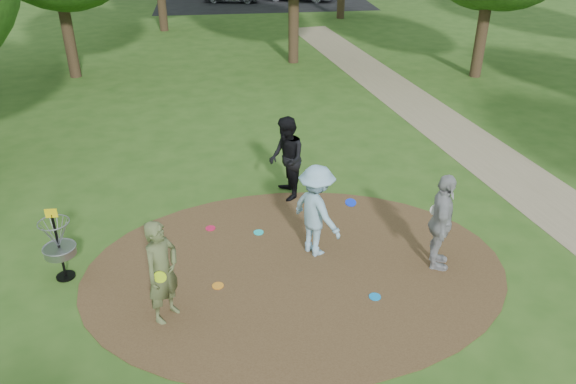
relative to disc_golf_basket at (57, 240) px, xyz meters
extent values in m
plane|color=#2D5119|center=(4.50, -0.30, -0.87)|extent=(100.00, 100.00, 0.00)
cylinder|color=#47301C|center=(4.50, -0.30, -0.86)|extent=(8.40, 8.40, 0.02)
cube|color=#8C7A5B|center=(11.00, 1.70, -0.87)|extent=(7.55, 39.89, 0.01)
cube|color=black|center=(6.50, 29.70, -0.87)|extent=(14.00, 8.00, 0.01)
imported|color=#566037|center=(2.05, -1.42, 0.10)|extent=(0.80, 0.85, 1.95)
cylinder|color=#C4F21A|center=(2.03, -1.63, 0.15)|extent=(0.22, 0.06, 0.22)
imported|color=#8EBBD4|center=(4.99, 0.23, 0.11)|extent=(1.30, 1.47, 1.98)
cylinder|color=#0D2EEA|center=(5.68, 0.20, 0.28)|extent=(0.22, 0.22, 0.08)
imported|color=black|center=(4.69, 2.68, 0.15)|extent=(0.88, 1.08, 2.05)
cylinder|color=blue|center=(4.93, 2.66, 0.04)|extent=(0.23, 0.10, 0.22)
imported|color=#9A9B9D|center=(7.30, -0.55, 0.14)|extent=(0.85, 1.28, 2.03)
cylinder|color=white|center=(7.15, -0.52, 0.42)|extent=(0.23, 0.09, 0.22)
cylinder|color=#1AD6D7|center=(3.87, 1.09, -0.85)|extent=(0.22, 0.22, 0.02)
cylinder|color=#0D8AE1|center=(5.83, -1.39, -0.85)|extent=(0.22, 0.22, 0.02)
cylinder|color=#D61544|center=(2.82, 1.40, -0.85)|extent=(0.22, 0.22, 0.02)
cylinder|color=orange|center=(2.95, -0.69, -0.85)|extent=(0.22, 0.22, 0.02)
cylinder|color=black|center=(0.00, 0.00, -0.20)|extent=(0.05, 0.05, 1.35)
cylinder|color=black|center=(0.00, 0.00, -0.85)|extent=(0.36, 0.36, 0.04)
cylinder|color=gray|center=(0.00, 0.00, -0.25)|extent=(0.60, 0.60, 0.16)
torus|color=gray|center=(0.00, 0.00, -0.17)|extent=(0.63, 0.63, 0.03)
torus|color=gray|center=(0.00, 0.00, 0.38)|extent=(0.58, 0.58, 0.02)
cube|color=yellow|center=(0.00, 0.00, 0.58)|extent=(0.22, 0.02, 0.18)
cylinder|color=#332316|center=(-2.50, 13.70, 1.03)|extent=(0.44, 0.44, 3.80)
cylinder|color=#332316|center=(6.50, 14.70, 1.22)|extent=(0.44, 0.44, 4.18)
cylinder|color=#332316|center=(13.50, 11.70, 0.93)|extent=(0.44, 0.44, 3.61)
camera|label=1|loc=(3.19, -9.33, 5.83)|focal=35.00mm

